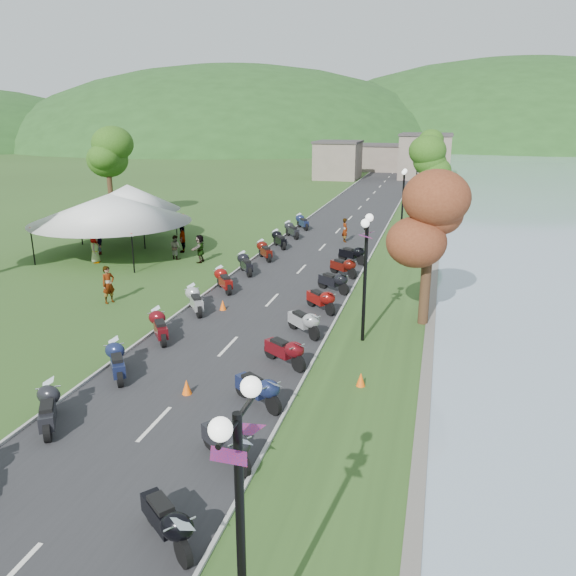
% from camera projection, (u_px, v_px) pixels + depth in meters
% --- Properties ---
extents(road, '(7.00, 120.00, 0.02)m').
position_uv_depth(road, '(338.00, 231.00, 44.15)').
color(road, '#29292B').
rests_on(road, ground).
extents(hills_backdrop, '(360.00, 120.00, 76.00)m').
position_uv_depth(hills_backdrop, '(422.00, 142.00, 191.74)').
color(hills_backdrop, '#285621').
rests_on(hills_backdrop, ground).
extents(far_building, '(18.00, 16.00, 5.00)m').
position_uv_depth(far_building, '(379.00, 158.00, 85.43)').
color(far_building, slate).
rests_on(far_building, ground).
extents(moto_row_left, '(2.60, 43.65, 1.10)m').
position_uv_depth(moto_row_left, '(197.00, 301.00, 25.65)').
color(moto_row_left, '#331411').
rests_on(moto_row_left, ground).
extents(moto_row_right, '(2.60, 33.11, 1.10)m').
position_uv_depth(moto_row_right, '(285.00, 351.00, 20.24)').
color(moto_row_right, '#331411').
rests_on(moto_row_right, ground).
extents(streetlamp_near, '(1.40, 1.40, 5.00)m').
position_uv_depth(streetlamp_near, '(241.00, 551.00, 8.32)').
color(streetlamp_near, black).
rests_on(streetlamp_near, ground).
extents(vendor_tent_main, '(6.75, 6.75, 4.00)m').
position_uv_depth(vendor_tent_main, '(112.00, 225.00, 35.79)').
color(vendor_tent_main, silver).
rests_on(vendor_tent_main, ground).
extents(vendor_tent_side, '(4.89, 4.89, 4.00)m').
position_uv_depth(vendor_tent_side, '(129.00, 212.00, 40.51)').
color(vendor_tent_side, silver).
rests_on(vendor_tent_side, ground).
extents(tree_lakeside, '(2.51, 2.51, 6.97)m').
position_uv_depth(tree_lakeside, '(428.00, 245.00, 23.47)').
color(tree_lakeside, '#35691A').
rests_on(tree_lakeside, ground).
extents(pedestrian_a, '(0.72, 0.81, 1.84)m').
position_uv_depth(pedestrian_a, '(110.00, 303.00, 27.21)').
color(pedestrian_a, slate).
rests_on(pedestrian_a, ground).
extents(pedestrian_b, '(0.84, 0.67, 1.53)m').
position_uv_depth(pedestrian_b, '(176.00, 259.00, 35.53)').
color(pedestrian_b, slate).
rests_on(pedestrian_b, ground).
extents(pedestrian_c, '(1.21, 1.10, 1.80)m').
position_uv_depth(pedestrian_c, '(99.00, 254.00, 36.70)').
color(pedestrian_c, slate).
rests_on(pedestrian_c, ground).
extents(traffic_cone_near, '(0.33, 0.33, 0.52)m').
position_uv_depth(traffic_cone_near, '(187.00, 387.00, 18.18)').
color(traffic_cone_near, '#F2590C').
rests_on(traffic_cone_near, ground).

